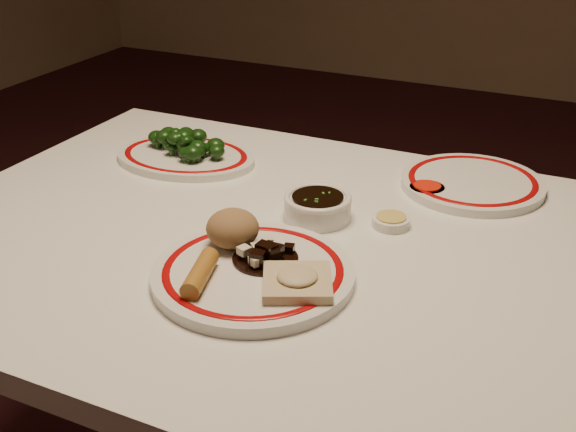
# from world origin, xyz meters

# --- Properties ---
(dining_table) EXTENTS (1.20, 0.90, 0.75)m
(dining_table) POSITION_xyz_m (0.00, 0.00, 0.66)
(dining_table) COLOR white
(dining_table) RESTS_ON ground
(main_plate) EXTENTS (0.34, 0.34, 0.02)m
(main_plate) POSITION_xyz_m (0.04, -0.13, 0.76)
(main_plate) COLOR white
(main_plate) RESTS_ON dining_table
(rice_mound) EXTENTS (0.08, 0.08, 0.06)m
(rice_mound) POSITION_xyz_m (-0.02, -0.08, 0.80)
(rice_mound) COLOR #936C45
(rice_mound) RESTS_ON main_plate
(spring_roll) EXTENTS (0.05, 0.11, 0.03)m
(spring_roll) POSITION_xyz_m (-0.01, -0.20, 0.78)
(spring_roll) COLOR #AF752B
(spring_roll) RESTS_ON main_plate
(fried_wonton) EXTENTS (0.13, 0.13, 0.03)m
(fried_wonton) POSITION_xyz_m (0.11, -0.15, 0.78)
(fried_wonton) COLOR #CBB78F
(fried_wonton) RESTS_ON main_plate
(stirfry_heap) EXTENTS (0.10, 0.10, 0.03)m
(stirfry_heap) POSITION_xyz_m (0.04, -0.11, 0.78)
(stirfry_heap) COLOR black
(stirfry_heap) RESTS_ON main_plate
(broccoli_plate) EXTENTS (0.31, 0.27, 0.02)m
(broccoli_plate) POSITION_xyz_m (-0.30, 0.21, 0.76)
(broccoli_plate) COLOR white
(broccoli_plate) RESTS_ON dining_table
(broccoli_pile) EXTENTS (0.18, 0.12, 0.05)m
(broccoli_pile) POSITION_xyz_m (-0.30, 0.22, 0.79)
(broccoli_pile) COLOR #23471C
(broccoli_pile) RESTS_ON broccoli_plate
(soy_bowl) EXTENTS (0.11, 0.11, 0.04)m
(soy_bowl) POSITION_xyz_m (0.04, 0.09, 0.77)
(soy_bowl) COLOR white
(soy_bowl) RESTS_ON dining_table
(sweet_sour_dish) EXTENTS (0.06, 0.06, 0.02)m
(sweet_sour_dish) POSITION_xyz_m (0.19, 0.26, 0.76)
(sweet_sour_dish) COLOR white
(sweet_sour_dish) RESTS_ON dining_table
(mustard_dish) EXTENTS (0.06, 0.06, 0.02)m
(mustard_dish) POSITION_xyz_m (0.17, 0.11, 0.76)
(mustard_dish) COLOR white
(mustard_dish) RESTS_ON dining_table
(far_plate) EXTENTS (0.27, 0.27, 0.02)m
(far_plate) POSITION_xyz_m (0.25, 0.33, 0.76)
(far_plate) COLOR white
(far_plate) RESTS_ON dining_table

